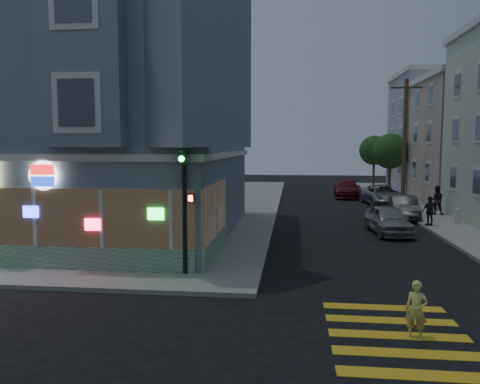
% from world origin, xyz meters
% --- Properties ---
extents(ground, '(120.00, 120.00, 0.00)m').
position_xyz_m(ground, '(0.00, 0.00, 0.00)').
color(ground, black).
rests_on(ground, ground).
extents(sidewalk_nw, '(33.00, 42.00, 0.15)m').
position_xyz_m(sidewalk_nw, '(-13.50, 23.00, 0.07)').
color(sidewalk_nw, gray).
rests_on(sidewalk_nw, ground).
extents(corner_building, '(14.60, 14.60, 11.40)m').
position_xyz_m(corner_building, '(-6.00, 10.98, 5.82)').
color(corner_building, slate).
rests_on(corner_building, sidewalk_nw).
extents(row_house_d, '(12.00, 8.60, 10.50)m').
position_xyz_m(row_house_d, '(19.50, 34.00, 5.40)').
color(row_house_d, '#A19DAD').
rests_on(row_house_d, sidewalk_ne).
extents(utility_pole, '(2.20, 0.30, 9.00)m').
position_xyz_m(utility_pole, '(12.00, 24.00, 4.80)').
color(utility_pole, '#4C3826').
rests_on(utility_pole, sidewalk_ne).
extents(street_tree_near, '(3.00, 3.00, 5.30)m').
position_xyz_m(street_tree_near, '(12.20, 30.00, 3.94)').
color(street_tree_near, '#4C3826').
rests_on(street_tree_near, sidewalk_ne).
extents(street_tree_far, '(3.00, 3.00, 5.30)m').
position_xyz_m(street_tree_far, '(12.20, 38.00, 3.94)').
color(street_tree_far, '#4C3826').
rests_on(street_tree_far, sidewalk_ne).
extents(running_child, '(0.57, 0.48, 1.35)m').
position_xyz_m(running_child, '(6.85, -0.38, 0.67)').
color(running_child, '#DDDE71').
rests_on(running_child, ground).
extents(pedestrian_a, '(0.98, 0.82, 1.79)m').
position_xyz_m(pedestrian_a, '(12.88, 18.91, 1.04)').
color(pedestrian_a, black).
rests_on(pedestrian_a, sidewalk_ne).
extents(pedestrian_b, '(1.00, 0.66, 1.58)m').
position_xyz_m(pedestrian_b, '(11.30, 14.60, 0.94)').
color(pedestrian_b, '#232129').
rests_on(pedestrian_b, sidewalk_ne).
extents(parked_car_a, '(2.03, 4.30, 1.42)m').
position_xyz_m(parked_car_a, '(8.78, 12.72, 0.71)').
color(parked_car_a, '#95979C').
rests_on(parked_car_a, ground).
extents(parked_car_b, '(1.87, 4.34, 1.39)m').
position_xyz_m(parked_car_b, '(10.70, 17.92, 0.69)').
color(parked_car_b, '#333637').
rests_on(parked_car_b, ground).
extents(parked_car_c, '(2.37, 5.29, 1.51)m').
position_xyz_m(parked_car_c, '(8.60, 29.57, 0.75)').
color(parked_car_c, maroon).
rests_on(parked_car_c, ground).
extents(parked_car_d, '(2.99, 5.64, 1.51)m').
position_xyz_m(parked_car_d, '(10.70, 24.37, 0.76)').
color(parked_car_d, '#91979A').
rests_on(parked_car_d, ground).
extents(traffic_signal, '(0.58, 0.52, 4.66)m').
position_xyz_m(traffic_signal, '(0.49, 3.76, 3.30)').
color(traffic_signal, black).
rests_on(traffic_signal, sidewalk_nw).
extents(fire_hydrant, '(0.50, 0.29, 0.87)m').
position_xyz_m(fire_hydrant, '(13.00, 15.42, 0.61)').
color(fire_hydrant, silver).
rests_on(fire_hydrant, sidewalk_ne).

